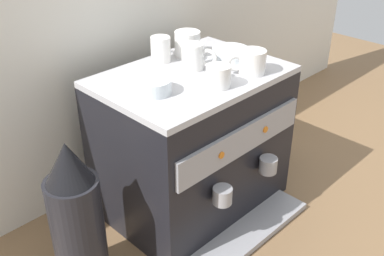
# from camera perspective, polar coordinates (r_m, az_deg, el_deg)

# --- Properties ---
(ground_plane) EXTENTS (4.00, 4.00, 0.00)m
(ground_plane) POSITION_cam_1_polar(r_m,az_deg,el_deg) (1.61, 0.00, -8.95)
(ground_plane) COLOR brown
(tiled_backsplash_wall) EXTENTS (2.80, 0.03, 0.93)m
(tiled_backsplash_wall) POSITION_cam_1_polar(r_m,az_deg,el_deg) (1.59, -8.11, 9.57)
(tiled_backsplash_wall) COLOR silver
(tiled_backsplash_wall) RESTS_ON ground_plane
(espresso_machine) EXTENTS (0.56, 0.50, 0.48)m
(espresso_machine) POSITION_cam_1_polar(r_m,az_deg,el_deg) (1.47, 0.12, -1.85)
(espresso_machine) COLOR black
(espresso_machine) RESTS_ON ground_plane
(ceramic_cup_0) EXTENTS (0.11, 0.09, 0.07)m
(ceramic_cup_0) POSITION_cam_1_polar(r_m,az_deg,el_deg) (1.36, 7.35, 8.16)
(ceramic_cup_0) COLOR white
(ceramic_cup_0) RESTS_ON espresso_machine
(ceramic_cup_1) EXTENTS (0.11, 0.11, 0.08)m
(ceramic_cup_1) POSITION_cam_1_polar(r_m,az_deg,el_deg) (1.48, -0.57, 10.38)
(ceramic_cup_1) COLOR white
(ceramic_cup_1) RESTS_ON espresso_machine
(ceramic_cup_2) EXTENTS (0.09, 0.08, 0.06)m
(ceramic_cup_2) POSITION_cam_1_polar(r_m,az_deg,el_deg) (1.27, 3.30, 6.51)
(ceramic_cup_2) COLOR white
(ceramic_cup_2) RESTS_ON espresso_machine
(ceramic_cup_3) EXTENTS (0.08, 0.09, 0.08)m
(ceramic_cup_3) POSITION_cam_1_polar(r_m,az_deg,el_deg) (1.45, -4.08, 9.77)
(ceramic_cup_3) COLOR white
(ceramic_cup_3) RESTS_ON espresso_machine
(ceramic_cup_4) EXTENTS (0.08, 0.10, 0.08)m
(ceramic_cup_4) POSITION_cam_1_polar(r_m,az_deg,el_deg) (1.38, 0.27, 8.88)
(ceramic_cup_4) COLOR white
(ceramic_cup_4) RESTS_ON espresso_machine
(ceramic_bowl_0) EXTENTS (0.10, 0.10, 0.04)m
(ceramic_bowl_0) POSITION_cam_1_polar(r_m,az_deg,el_deg) (1.24, -4.79, 5.15)
(ceramic_bowl_0) COLOR silver
(ceramic_bowl_0) RESTS_ON espresso_machine
(ceramic_bowl_1) EXTENTS (0.12, 0.12, 0.03)m
(ceramic_bowl_1) POSITION_cam_1_polar(r_m,az_deg,el_deg) (1.47, 4.94, 9.17)
(ceramic_bowl_1) COLOR silver
(ceramic_bowl_1) RESTS_ON espresso_machine
(coffee_grinder) EXTENTS (0.14, 0.14, 0.44)m
(coffee_grinder) POSITION_cam_1_polar(r_m,az_deg,el_deg) (1.25, -14.16, -10.90)
(coffee_grinder) COLOR black
(coffee_grinder) RESTS_ON ground_plane
(milk_pitcher) EXTENTS (0.09, 0.09, 0.13)m
(milk_pitcher) POSITION_cam_1_polar(r_m,az_deg,el_deg) (1.86, 10.04, -1.23)
(milk_pitcher) COLOR #B7B7BC
(milk_pitcher) RESTS_ON ground_plane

